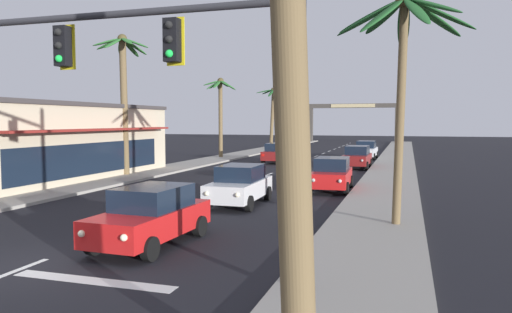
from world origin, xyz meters
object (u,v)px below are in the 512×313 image
(sedan_parked_nearest_kerb, at_px, (357,157))
(palm_left_third, at_px, (220,101))
(traffic_signal_mast, at_px, (128,62))
(town_gateway_arch, at_px, (353,117))
(palm_left_farthest, at_px, (273,107))
(palm_right_second, at_px, (402,43))
(sedan_parked_mid_kerb, at_px, (366,150))
(sedan_oncoming_far, at_px, (278,153))
(storefront_strip_left, at_px, (42,142))
(sedan_lead_at_stop_bar, at_px, (151,215))
(sedan_parked_far_kerb, at_px, (332,174))
(palm_left_second, at_px, (124,83))
(sedan_third_in_queue, at_px, (240,185))

(sedan_parked_nearest_kerb, xyz_separation_m, palm_left_third, (-13.33, 5.85, 4.53))
(traffic_signal_mast, bearing_deg, sedan_parked_nearest_kerb, 85.13)
(town_gateway_arch, bearing_deg, palm_left_third, -101.80)
(traffic_signal_mast, xyz_separation_m, town_gateway_arch, (-2.84, 72.43, -0.64))
(palm_left_third, distance_m, palm_left_farthest, 15.85)
(palm_right_second, xyz_separation_m, town_gateway_arch, (-8.58, 65.34, -1.86))
(traffic_signal_mast, distance_m, sedan_parked_mid_kerb, 37.30)
(sedan_oncoming_far, height_order, storefront_strip_left, storefront_strip_left)
(traffic_signal_mast, relative_size, palm_left_third, 1.53)
(sedan_parked_mid_kerb, bearing_deg, palm_right_second, -83.34)
(sedan_lead_at_stop_bar, xyz_separation_m, palm_left_farthest, (-9.19, 46.61, 4.42))
(sedan_parked_far_kerb, relative_size, town_gateway_arch, 0.29)
(traffic_signal_mast, distance_m, town_gateway_arch, 72.48)
(palm_left_farthest, bearing_deg, sedan_lead_at_stop_bar, -78.84)
(sedan_parked_nearest_kerb, bearing_deg, sedan_parked_mid_kerb, 90.60)
(sedan_oncoming_far, bearing_deg, palm_left_third, 153.69)
(sedan_lead_at_stop_bar, xyz_separation_m, town_gateway_arch, (-1.84, 69.76, 3.36))
(sedan_lead_at_stop_bar, xyz_separation_m, sedan_parked_mid_kerb, (3.24, 34.35, 0.00))
(sedan_lead_at_stop_bar, relative_size, palm_left_farthest, 0.58)
(sedan_parked_mid_kerb, xyz_separation_m, palm_left_farthest, (-12.44, 12.25, 4.42))
(palm_left_third, distance_m, storefront_strip_left, 19.67)
(palm_left_second, height_order, palm_left_farthest, palm_left_second)
(palm_left_third, bearing_deg, sedan_parked_far_kerb, -53.92)
(sedan_lead_at_stop_bar, bearing_deg, storefront_strip_left, 139.99)
(palm_left_second, distance_m, palm_left_farthest, 31.67)
(sedan_oncoming_far, xyz_separation_m, palm_left_second, (-6.77, -12.64, 5.11))
(palm_left_farthest, height_order, palm_right_second, palm_right_second)
(sedan_oncoming_far, distance_m, town_gateway_arch, 42.33)
(sedan_third_in_queue, relative_size, palm_left_farthest, 0.58)
(sedan_lead_at_stop_bar, relative_size, palm_left_second, 0.50)
(sedan_oncoming_far, height_order, palm_left_farthest, palm_left_farthest)
(sedan_lead_at_stop_bar, bearing_deg, sedan_third_in_queue, 88.39)
(sedan_parked_far_kerb, bearing_deg, palm_left_farthest, 110.13)
(sedan_third_in_queue, bearing_deg, storefront_strip_left, 161.88)
(palm_left_second, height_order, town_gateway_arch, palm_left_second)
(traffic_signal_mast, height_order, sedan_lead_at_stop_bar, traffic_signal_mast)
(sedan_third_in_queue, height_order, sedan_parked_nearest_kerb, same)
(sedan_third_in_queue, distance_m, palm_left_third, 26.15)
(sedan_parked_mid_kerb, bearing_deg, sedan_oncoming_far, -135.26)
(sedan_lead_at_stop_bar, xyz_separation_m, palm_left_second, (-10.34, 14.96, 5.11))
(traffic_signal_mast, relative_size, sedan_parked_mid_kerb, 2.59)
(sedan_parked_far_kerb, bearing_deg, sedan_third_in_queue, -119.58)
(traffic_signal_mast, xyz_separation_m, sedan_oncoming_far, (-4.56, 30.26, -4.00))
(palm_left_second, distance_m, palm_left_third, 15.83)
(sedan_oncoming_far, bearing_deg, traffic_signal_mast, -81.43)
(storefront_strip_left, bearing_deg, sedan_lead_at_stop_bar, -40.01)
(traffic_signal_mast, height_order, storefront_strip_left, traffic_signal_mast)
(sedan_oncoming_far, height_order, palm_right_second, palm_right_second)
(palm_right_second, bearing_deg, palm_left_farthest, 110.69)
(sedan_lead_at_stop_bar, relative_size, town_gateway_arch, 0.30)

